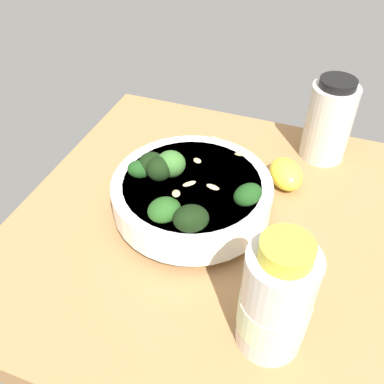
{
  "coord_description": "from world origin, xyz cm",
  "views": [
    {
      "loc": [
        41.75,
        11.68,
        44.96
      ],
      "look_at": [
        -0.74,
        -3.89,
        4.0
      ],
      "focal_mm": 40.44,
      "sensor_mm": 36.0,
      "label": 1
    }
  ],
  "objects_px": {
    "lemon_wedge": "(286,174)",
    "bottle_tall": "(329,121)",
    "bottle_short": "(275,302)",
    "bowl_of_broccoli": "(190,193)"
  },
  "relations": [
    {
      "from": "bowl_of_broccoli",
      "to": "bottle_tall",
      "type": "distance_m",
      "value": 0.27
    },
    {
      "from": "lemon_wedge",
      "to": "bottle_tall",
      "type": "xyz_separation_m",
      "value": [
        -0.1,
        0.04,
        0.05
      ]
    },
    {
      "from": "lemon_wedge",
      "to": "bottle_tall",
      "type": "height_order",
      "value": "bottle_tall"
    },
    {
      "from": "lemon_wedge",
      "to": "bottle_tall",
      "type": "distance_m",
      "value": 0.12
    },
    {
      "from": "bottle_tall",
      "to": "bottle_short",
      "type": "distance_m",
      "value": 0.37
    },
    {
      "from": "bowl_of_broccoli",
      "to": "lemon_wedge",
      "type": "xyz_separation_m",
      "value": [
        -0.11,
        0.12,
        -0.02
      ]
    },
    {
      "from": "bottle_short",
      "to": "lemon_wedge",
      "type": "bearing_deg",
      "value": -172.79
    },
    {
      "from": "bowl_of_broccoli",
      "to": "bottle_short",
      "type": "bearing_deg",
      "value": 44.09
    },
    {
      "from": "bowl_of_broccoli",
      "to": "bottle_short",
      "type": "xyz_separation_m",
      "value": [
        0.16,
        0.15,
        0.03
      ]
    },
    {
      "from": "lemon_wedge",
      "to": "bottle_short",
      "type": "distance_m",
      "value": 0.28
    }
  ]
}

